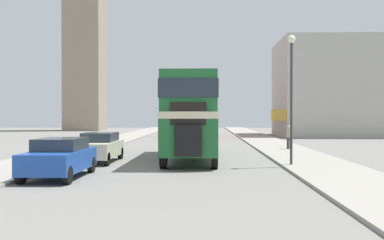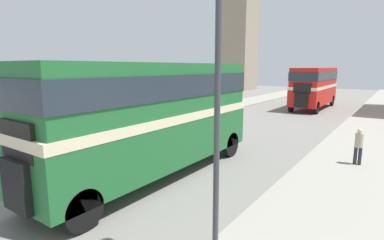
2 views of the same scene
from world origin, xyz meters
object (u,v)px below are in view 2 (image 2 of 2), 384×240
(double_decker_bus, at_px, (155,110))
(street_lamp, at_px, (218,79))
(car_parked_mid, at_px, (50,148))
(bus_distant, at_px, (314,84))
(pedestrian_walking, at_px, (359,144))

(double_decker_bus, relative_size, street_lamp, 1.74)
(car_parked_mid, relative_size, street_lamp, 0.69)
(bus_distant, bearing_deg, car_parked_mid, -100.88)
(double_decker_bus, height_order, car_parked_mid, double_decker_bus)
(bus_distant, height_order, street_lamp, street_lamp)
(pedestrian_walking, bearing_deg, bus_distant, 108.60)
(double_decker_bus, distance_m, car_parked_mid, 5.18)
(double_decker_bus, relative_size, car_parked_mid, 2.53)
(car_parked_mid, bearing_deg, bus_distant, 79.12)
(double_decker_bus, distance_m, pedestrian_walking, 8.59)
(bus_distant, distance_m, car_parked_mid, 25.65)
(pedestrian_walking, bearing_deg, car_parked_mid, -146.17)
(pedestrian_walking, bearing_deg, double_decker_bus, -137.93)
(pedestrian_walking, bearing_deg, street_lamp, -100.38)
(pedestrian_walking, xyz_separation_m, street_lamp, (-1.64, -8.95, 2.96))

